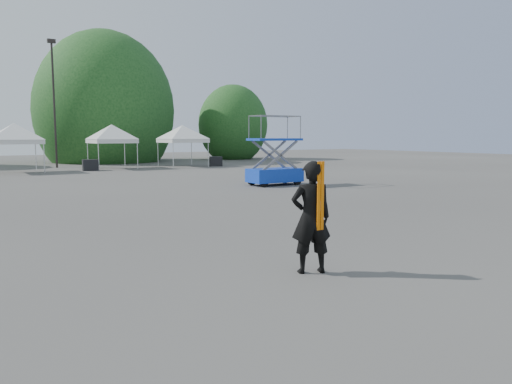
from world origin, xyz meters
TOP-DOWN VIEW (x-y plane):
  - ground at (0.00, 0.00)m, footprint 120.00×120.00m
  - light_pole_east at (3.00, 32.00)m, footprint 0.60×0.25m
  - tree_mid_e at (9.00, 39.00)m, footprint 5.12×5.12m
  - tree_far_e at (22.00, 37.00)m, footprint 3.84×3.84m
  - tent_e at (-0.44, 27.99)m, footprint 4.60×4.60m
  - tent_f at (6.29, 28.46)m, footprint 4.38×4.38m
  - tent_g at (11.95, 28.07)m, footprint 4.59×4.59m
  - man at (0.38, -2.17)m, footprint 0.88×0.74m
  - scissor_lift at (9.26, 11.44)m, footprint 2.73×1.41m
  - crate_mid at (4.26, 27.16)m, footprint 1.13×0.93m
  - crate_east at (14.36, 26.92)m, footprint 1.24×1.13m

SIDE VIEW (x-z plane):
  - ground at x=0.00m, z-range 0.00..0.00m
  - crate_east at x=14.36m, z-range 0.00..0.79m
  - crate_mid at x=4.26m, z-range 0.00..0.80m
  - man at x=0.38m, z-range 0.00..2.06m
  - scissor_lift at x=9.26m, z-range 0.01..3.50m
  - tent_f at x=6.29m, z-range 1.12..5.00m
  - tent_g at x=11.95m, z-range 1.12..5.00m
  - tent_e at x=-0.44m, z-range 1.12..5.00m
  - tree_far_e at x=22.00m, z-range 0.70..6.55m
  - tree_mid_e at x=9.00m, z-range 0.94..8.74m
  - light_pole_east at x=3.00m, z-range 0.62..10.42m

